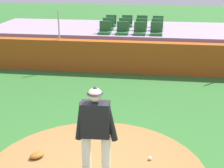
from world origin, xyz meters
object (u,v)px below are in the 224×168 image
object	(u,v)px
fielding_glove	(37,155)
stadium_chair_7	(157,27)
stadium_chair_5	(124,26)
stadium_chair_6	(141,27)
stadium_chair_10	(142,23)
baseball	(150,158)
stadium_chair_2	(140,31)
pitcher	(96,127)
stadium_chair_0	(105,30)
stadium_chair_11	(158,24)
stadium_chair_1	(123,30)
stadium_chair_3	(156,31)
stadium_chair_9	(127,23)
stadium_chair_4	(108,26)
stadium_chair_8	(111,23)

from	to	relation	value
fielding_glove	stadium_chair_7	distance (m)	9.04
stadium_chair_5	stadium_chair_6	world-z (taller)	same
stadium_chair_6	stadium_chair_7	size ratio (longest dim) A/B	1.00
stadium_chair_7	stadium_chair_10	bearing A→B (deg)	-52.31
baseball	stadium_chair_2	size ratio (longest dim) A/B	0.15
pitcher	stadium_chair_0	bearing A→B (deg)	95.04
stadium_chair_5	stadium_chair_7	size ratio (longest dim) A/B	1.00
stadium_chair_0	stadium_chair_11	distance (m)	2.78
stadium_chair_1	stadium_chair_11	size ratio (longest dim) A/B	1.00
stadium_chair_3	stadium_chair_9	size ratio (longest dim) A/B	1.00
stadium_chair_4	stadium_chair_8	bearing A→B (deg)	-90.15
stadium_chair_7	pitcher	bearing A→B (deg)	83.88
stadium_chair_3	stadium_chair_10	world-z (taller)	same
baseball	stadium_chair_4	bearing A→B (deg)	103.94
stadium_chair_3	stadium_chair_7	bearing A→B (deg)	-91.52
stadium_chair_7	stadium_chair_6	bearing A→B (deg)	4.19
stadium_chair_8	stadium_chair_11	bearing A→B (deg)	179.34
stadium_chair_9	fielding_glove	bearing A→B (deg)	84.54
stadium_chair_1	stadium_chair_0	bearing A→B (deg)	0.89
pitcher	stadium_chair_1	xyz separation A→B (m)	(-0.41, 8.26, 0.13)
stadium_chair_4	stadium_chair_3	bearing A→B (deg)	157.57
pitcher	stadium_chair_0	size ratio (longest dim) A/B	3.57
stadium_chair_0	stadium_chair_4	bearing A→B (deg)	-89.37
stadium_chair_2	stadium_chair_4	bearing A→B (deg)	-31.80
stadium_chair_5	stadium_chair_10	size ratio (longest dim) A/B	1.00
baseball	stadium_chair_2	bearing A→B (deg)	95.00
stadium_chair_1	stadium_chair_4	bearing A→B (deg)	-50.29
stadium_chair_6	stadium_chair_10	size ratio (longest dim) A/B	1.00
baseball	stadium_chair_6	xyz separation A→B (m)	(-0.65, 8.40, 1.13)
pitcher	stadium_chair_6	bearing A→B (deg)	85.35
stadium_chair_8	stadium_chair_7	bearing A→B (deg)	157.24
fielding_glove	stadium_chair_4	bearing A→B (deg)	-136.91
stadium_chair_6	stadium_chair_9	distance (m)	1.18
stadium_chair_2	stadium_chair_10	bearing A→B (deg)	-89.95
stadium_chair_10	stadium_chair_2	bearing A→B (deg)	90.05
pitcher	baseball	distance (m)	1.56
stadium_chair_4	stadium_chair_9	xyz separation A→B (m)	(0.74, 0.92, 0.00)
fielding_glove	stadium_chair_11	size ratio (longest dim) A/B	0.60
stadium_chair_0	stadium_chair_9	bearing A→B (deg)	-112.06
stadium_chair_8	stadium_chair_0	bearing A→B (deg)	90.23
stadium_chair_11	stadium_chair_0	bearing A→B (deg)	39.74
stadium_chair_2	stadium_chair_7	world-z (taller)	same
stadium_chair_0	stadium_chair_1	xyz separation A→B (m)	(0.72, 0.01, 0.00)
baseball	stadium_chair_3	world-z (taller)	stadium_chair_3
baseball	stadium_chair_5	xyz separation A→B (m)	(-1.38, 8.42, 1.13)
stadium_chair_2	stadium_chair_10	world-z (taller)	same
stadium_chair_1	stadium_chair_6	size ratio (longest dim) A/B	1.00
fielding_glove	stadium_chair_0	bearing A→B (deg)	-137.11
stadium_chair_2	stadium_chair_0	bearing A→B (deg)	0.02
stadium_chair_11	baseball	bearing A→B (deg)	89.63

